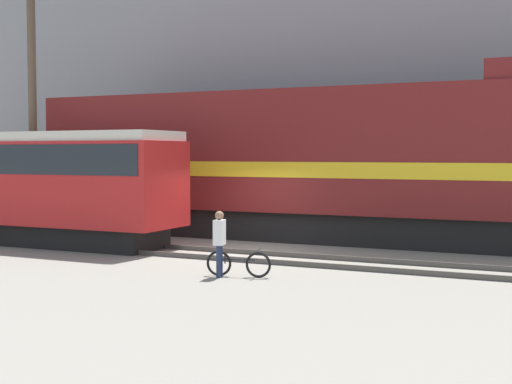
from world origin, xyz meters
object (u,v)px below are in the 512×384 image
at_px(freight_locomotive, 296,162).
at_px(utility_pole_center, 32,97).
at_px(bicycle, 239,264).
at_px(person, 219,237).
at_px(streetcar, 44,181).

height_order(freight_locomotive, utility_pole_center, utility_pole_center).
bearing_deg(bicycle, freight_locomotive, 102.16).
bearing_deg(freight_locomotive, person, -80.96).
xyz_separation_m(streetcar, utility_pole_center, (-2.62, 2.39, 2.93)).
distance_m(streetcar, utility_pole_center, 4.59).
height_order(streetcar, bicycle, streetcar).
height_order(freight_locomotive, streetcar, freight_locomotive).
height_order(freight_locomotive, person, freight_locomotive).
relative_size(streetcar, bicycle, 6.04).
xyz_separation_m(bicycle, utility_pole_center, (-11.01, 5.15, 4.67)).
bearing_deg(utility_pole_center, streetcar, -42.37).
bearing_deg(freight_locomotive, bicycle, -77.84).
bearing_deg(streetcar, freight_locomotive, 35.17).
xyz_separation_m(streetcar, person, (8.01, -2.99, -1.11)).
bearing_deg(utility_pole_center, bicycle, -25.05).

